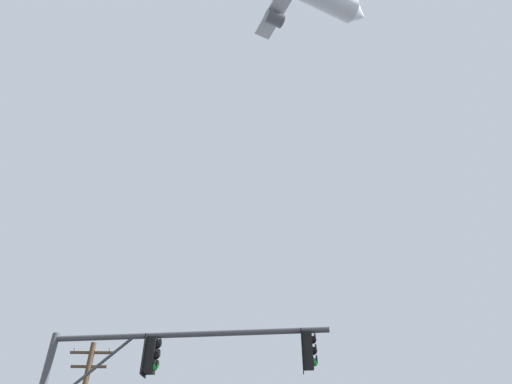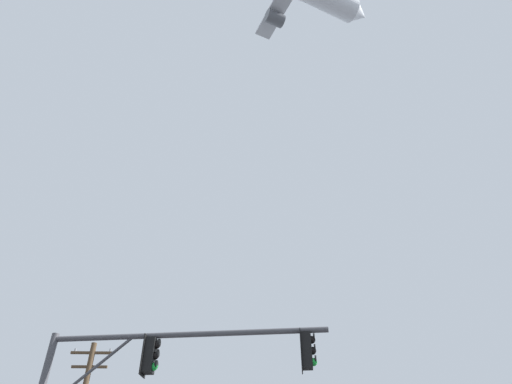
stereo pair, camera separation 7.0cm
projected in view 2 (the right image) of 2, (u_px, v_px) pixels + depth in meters
signal_pole_near at (143, 384)px, 11.47m from camera, size 7.54×1.20×5.96m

